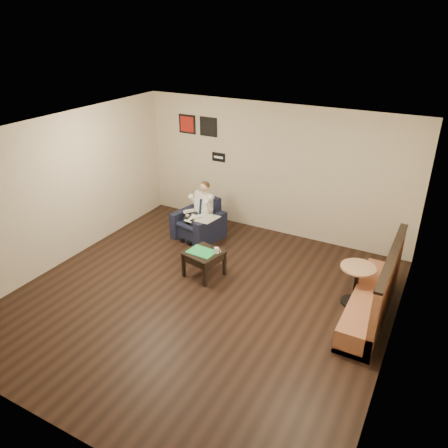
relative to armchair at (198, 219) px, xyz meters
The scene contains 19 objects.
ground 2.32m from the armchair, 57.79° to the right, with size 6.00×6.00×0.00m, color black.
wall_back 1.89m from the armchair, 41.39° to the left, with size 6.00×0.02×2.80m, color beige.
wall_front 5.17m from the armchair, 76.15° to the right, with size 6.00×0.02×2.80m, color beige.
wall_left 2.80m from the armchair, 132.78° to the right, with size 0.02×6.00×2.80m, color beige.
wall_right 4.74m from the armchair, 24.59° to the right, with size 0.02×6.00×2.80m, color beige.
ceiling 3.29m from the armchair, 57.79° to the right, with size 6.00×6.00×0.02m, color white.
seating_sign 1.51m from the armchair, 94.59° to the left, with size 0.32×0.02×0.20m, color black.
art_print_left 2.21m from the armchair, 129.95° to the left, with size 0.42×0.03×0.42m, color #AB1B15.
art_print_right 2.05m from the armchair, 107.58° to the left, with size 0.42×0.03×0.42m, color black.
armchair is the anchor object (origin of this frame).
seated_man 0.19m from the armchair, 102.17° to the right, with size 0.55×0.83×1.16m, color white, non-canonical shape.
lap_papers 0.23m from the armchair, 102.17° to the right, with size 0.19×0.28×0.01m, color white.
newspaper 0.40m from the armchair, 26.73° to the right, with size 0.37×0.46×0.01m, color silver.
side_table 1.55m from the armchair, 54.79° to the right, with size 0.59×0.59×0.49m, color black.
green_folder 1.53m from the armchair, 56.21° to the right, with size 0.49×0.35×0.01m, color #29D163.
coffee_mug 1.62m from the armchair, 46.70° to the right, with size 0.09×0.09×0.10m, color white.
smartphone 1.47m from the armchair, 48.40° to the right, with size 0.15×0.08×0.01m, color black.
banquette 3.94m from the armchair, 15.04° to the right, with size 0.54×2.28×1.17m, color #9A5B3B.
cafe_table 3.62m from the armchair, 13.03° to the right, with size 0.57×0.57×0.71m, color #A87E5B.
Camera 1 is at (3.27, -5.21, 4.36)m, focal length 35.00 mm.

